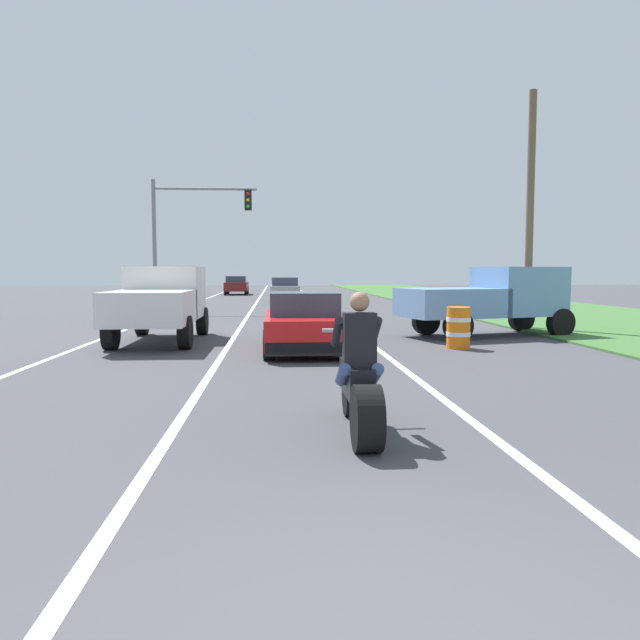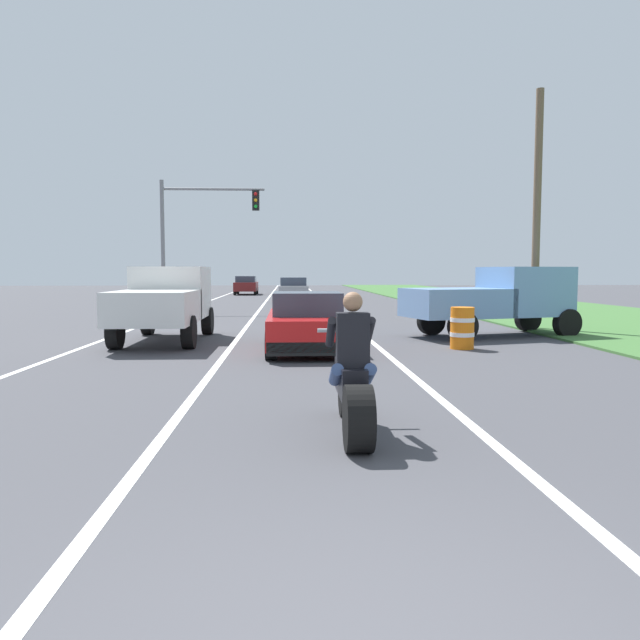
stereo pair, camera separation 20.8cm
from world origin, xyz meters
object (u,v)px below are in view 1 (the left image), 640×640
(sports_car_red, at_px, (304,324))
(construction_barrel_nearest, at_px, (458,328))
(pickup_truck_left_lane_white, at_px, (160,300))
(distant_car_far_ahead, at_px, (285,289))
(traffic_light_mast_near, at_px, (187,224))
(motorcycle_with_rider, at_px, (359,384))
(pickup_truck_right_shoulder_light_blue, at_px, (491,297))
(distant_car_further_ahead, at_px, (237,285))

(sports_car_red, height_order, construction_barrel_nearest, sports_car_red)
(pickup_truck_left_lane_white, distance_m, distant_car_far_ahead, 21.52)
(construction_barrel_nearest, distance_m, distant_car_far_ahead, 23.50)
(sports_car_red, distance_m, traffic_light_mast_near, 15.12)
(motorcycle_with_rider, xyz_separation_m, pickup_truck_left_lane_white, (-3.96, 9.50, 0.51))
(pickup_truck_right_shoulder_light_blue, bearing_deg, construction_barrel_nearest, -122.94)
(motorcycle_with_rider, bearing_deg, traffic_light_mast_near, 103.06)
(pickup_truck_right_shoulder_light_blue, bearing_deg, distant_car_further_ahead, 106.19)
(pickup_truck_left_lane_white, relative_size, distant_car_further_ahead, 1.20)
(sports_car_red, xyz_separation_m, distant_car_further_ahead, (-3.86, 35.15, 0.14))
(sports_car_red, height_order, pickup_truck_left_lane_white, pickup_truck_left_lane_white)
(sports_car_red, distance_m, distant_car_far_ahead, 23.24)
(traffic_light_mast_near, relative_size, distant_car_far_ahead, 1.50)
(sports_car_red, relative_size, distant_car_far_ahead, 1.08)
(pickup_truck_right_shoulder_light_blue, relative_size, traffic_light_mast_near, 0.86)
(sports_car_red, height_order, distant_car_further_ahead, distant_car_further_ahead)
(traffic_light_mast_near, xyz_separation_m, distant_car_far_ahead, (4.57, 9.26, -3.23))
(sports_car_red, relative_size, traffic_light_mast_near, 0.72)
(distant_car_further_ahead, bearing_deg, traffic_light_mast_near, -92.25)
(sports_car_red, bearing_deg, pickup_truck_right_shoulder_light_blue, 27.14)
(motorcycle_with_rider, relative_size, traffic_light_mast_near, 0.37)
(pickup_truck_left_lane_white, xyz_separation_m, distant_car_far_ahead, (3.55, 21.23, -0.33))
(sports_car_red, xyz_separation_m, distant_car_far_ahead, (-0.13, 23.24, 0.14))
(motorcycle_with_rider, relative_size, construction_barrel_nearest, 2.21)
(pickup_truck_left_lane_white, bearing_deg, distant_car_further_ahead, 90.31)
(traffic_light_mast_near, bearing_deg, motorcycle_with_rider, -76.94)
(pickup_truck_right_shoulder_light_blue, height_order, distant_car_far_ahead, pickup_truck_right_shoulder_light_blue)
(pickup_truck_left_lane_white, relative_size, pickup_truck_right_shoulder_light_blue, 0.93)
(distant_car_further_ahead, bearing_deg, pickup_truck_right_shoulder_light_blue, -73.81)
(sports_car_red, distance_m, pickup_truck_right_shoulder_light_blue, 6.22)
(pickup_truck_right_shoulder_light_blue, distance_m, traffic_light_mast_near, 15.39)
(motorcycle_with_rider, xyz_separation_m, pickup_truck_right_shoulder_light_blue, (5.24, 10.31, 0.51))
(pickup_truck_right_shoulder_light_blue, relative_size, construction_barrel_nearest, 5.14)
(traffic_light_mast_near, bearing_deg, construction_barrel_nearest, -58.85)
(construction_barrel_nearest, bearing_deg, motorcycle_with_rider, -114.52)
(pickup_truck_right_shoulder_light_blue, height_order, traffic_light_mast_near, traffic_light_mast_near)
(motorcycle_with_rider, bearing_deg, sports_car_red, 92.14)
(sports_car_red, bearing_deg, pickup_truck_left_lane_white, 151.35)
(pickup_truck_left_lane_white, bearing_deg, traffic_light_mast_near, 94.84)
(pickup_truck_left_lane_white, height_order, construction_barrel_nearest, pickup_truck_left_lane_white)
(pickup_truck_right_shoulder_light_blue, bearing_deg, motorcycle_with_rider, -116.92)
(motorcycle_with_rider, distance_m, pickup_truck_left_lane_white, 10.30)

